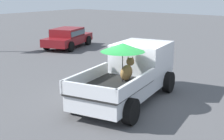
% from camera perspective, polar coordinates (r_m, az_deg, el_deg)
% --- Properties ---
extents(ground_plane, '(80.00, 80.00, 0.00)m').
position_cam_1_polar(ground_plane, '(11.57, 2.49, -5.54)').
color(ground_plane, '#4C4C4F').
extents(pickup_truck_main, '(5.29, 2.94, 2.18)m').
position_cam_1_polar(pickup_truck_main, '(11.67, 3.53, -0.32)').
color(pickup_truck_main, black).
rests_on(pickup_truck_main, ground).
extents(parked_sedan_near, '(4.63, 2.98, 1.33)m').
position_cam_1_polar(parked_sedan_near, '(22.24, -7.82, 5.84)').
color(parked_sedan_near, black).
rests_on(parked_sedan_near, ground).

